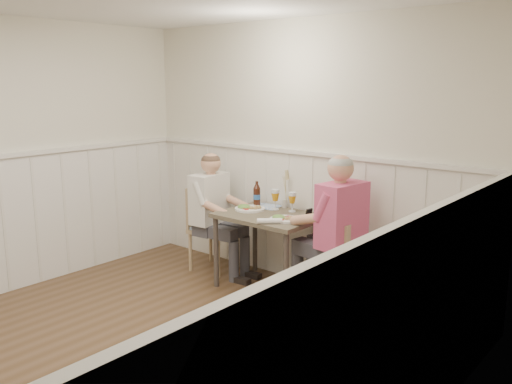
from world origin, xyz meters
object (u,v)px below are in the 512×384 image
chair_right (339,260)px  man_in_pink (337,245)px  dining_table (269,224)px  beer_bottle (257,195)px  chair_left (210,225)px  diner_cream (213,222)px  grass_vase (284,190)px

chair_right → man_in_pink: bearing=-105.0°
man_in_pink → dining_table: bearing=-179.7°
chair_right → beer_bottle: beer_bottle is taller
chair_left → man_in_pink: (1.61, -0.04, 0.10)m
dining_table → beer_bottle: beer_bottle is taller
chair_right → diner_cream: diner_cream is taller
dining_table → chair_right: size_ratio=1.17×
grass_vase → dining_table: bearing=-80.6°
diner_cream → man_in_pink: bearing=0.9°
grass_vase → chair_right: bearing=-18.4°
man_in_pink → beer_bottle: man_in_pink is taller
man_in_pink → diner_cream: size_ratio=1.09×
chair_left → grass_vase: size_ratio=2.19×
diner_cream → grass_vase: bearing=25.5°
beer_bottle → diner_cream: bearing=-155.1°
diner_cream → grass_vase: (0.69, 0.33, 0.39)m
chair_left → beer_bottle: (0.55, 0.14, 0.37)m
dining_table → grass_vase: bearing=99.4°
man_in_pink → diner_cream: bearing=-179.1°
man_in_pink → beer_bottle: size_ratio=5.45×
grass_vase → diner_cream: bearing=-154.5°
chair_left → diner_cream: bearing=-31.0°
dining_table → chair_left: bearing=176.9°
grass_vase → man_in_pink: bearing=-20.7°
chair_right → chair_left: chair_left is taller
dining_table → man_in_pink: man_in_pink is taller
dining_table → chair_right: 0.80m
beer_bottle → chair_right: bearing=-7.7°
chair_left → grass_vase: (0.80, 0.26, 0.44)m
chair_right → grass_vase: (-0.82, 0.27, 0.49)m
chair_left → man_in_pink: 1.61m
diner_cream → beer_bottle: diner_cream is taller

